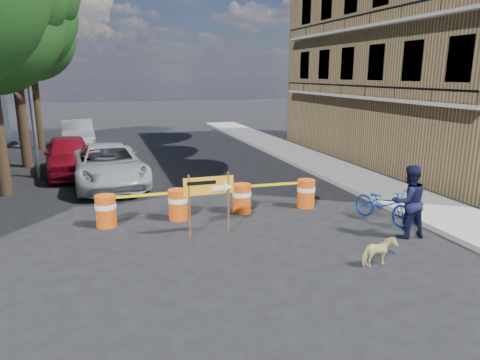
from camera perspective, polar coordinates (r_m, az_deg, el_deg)
ground at (r=10.81m, az=1.71°, el=-8.73°), size 120.00×120.00×0.00m
sidewalk_east at (r=18.57m, az=13.68°, el=0.82°), size 2.40×40.00×0.15m
apartment_building at (r=23.27m, az=24.76°, el=17.26°), size 8.00×16.00×12.00m
tree_mid_b at (r=21.81m, az=-28.24°, el=19.10°), size 5.67×5.40×9.62m
tree_far at (r=26.70m, az=-26.24°, el=16.99°), size 5.04×4.80×8.84m
streetlamp at (r=19.08m, az=-26.31°, el=13.19°), size 1.25×0.18×8.00m
barrel_far_left at (r=12.54m, az=-17.46°, el=-3.87°), size 0.58×0.58×0.90m
barrel_mid_left at (r=12.66m, az=-8.25°, el=-3.17°), size 0.58×0.58×0.90m
barrel_mid_right at (r=13.15m, az=0.23°, el=-2.37°), size 0.58×0.58×0.90m
barrel_far_right at (r=13.84m, az=8.78°, el=-1.71°), size 0.58×0.58×0.90m
detour_sign at (r=11.11m, az=-3.37°, el=-1.38°), size 1.32×0.25×1.70m
pedestrian at (r=11.90m, az=21.58°, el=-2.69°), size 0.99×0.80×1.93m
bicycle at (r=12.90m, az=18.74°, el=-1.10°), size 0.97×1.19×1.97m
dog at (r=10.09m, az=18.05°, el=-9.13°), size 0.82×0.45×0.66m
suv_white at (r=17.17m, az=-17.17°, el=1.91°), size 3.07×5.75×1.54m
sedan_red at (r=19.52m, az=-21.79°, el=3.08°), size 2.45×5.00×1.64m
sedan_silver at (r=26.79m, az=-20.84°, el=5.82°), size 2.06×4.93×1.58m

